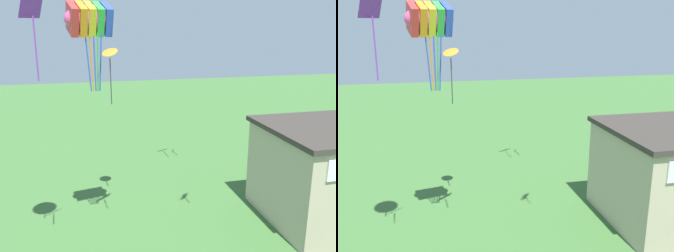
% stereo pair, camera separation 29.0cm
% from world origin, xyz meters
% --- Properties ---
extents(kite_rainbow_parafoil, '(2.22, 1.76, 3.61)m').
position_xyz_m(kite_rainbow_parafoil, '(-2.34, 11.72, 9.61)').
color(kite_rainbow_parafoil, '#E54C8C').
extents(kite_purple_streamer, '(0.92, 0.88, 3.18)m').
position_xyz_m(kite_purple_streamer, '(-4.26, 9.65, 9.80)').
color(kite_purple_streamer, purple).
extents(kite_orange_delta, '(1.04, 1.02, 2.78)m').
position_xyz_m(kite_orange_delta, '(-1.35, 14.39, 7.94)').
color(kite_orange_delta, orange).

